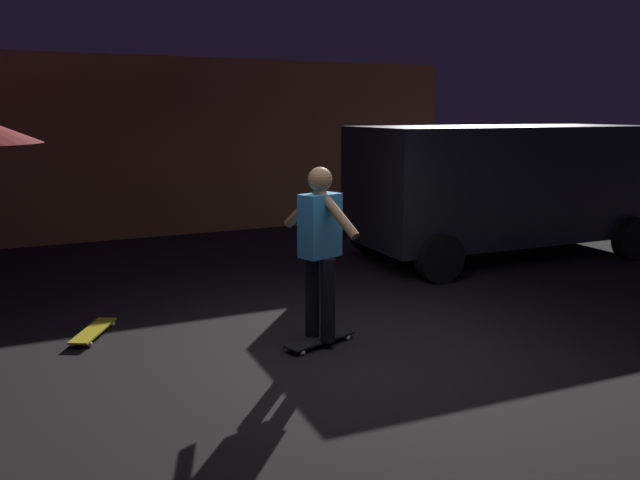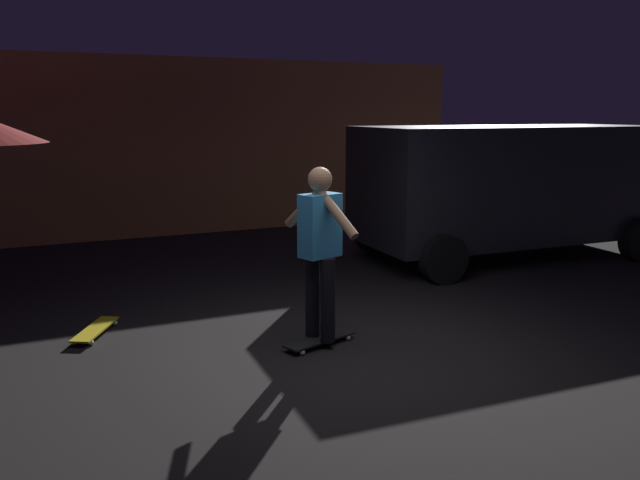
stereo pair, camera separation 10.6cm
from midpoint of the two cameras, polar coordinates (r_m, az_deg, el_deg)
ground_plane at (r=5.95m, az=3.42°, el=-10.83°), size 28.00×28.00×0.00m
low_building at (r=13.98m, az=-14.80°, el=8.35°), size 11.71×4.15×3.21m
parked_van at (r=10.32m, az=16.62°, el=4.85°), size 4.68×2.36×2.03m
skateboard_ridden at (r=6.33m, az=0.49°, el=-8.87°), size 0.80×0.43×0.07m
skateboard_spare at (r=6.98m, az=-18.93°, el=-7.54°), size 0.55×0.78×0.07m
skater at (r=6.06m, az=0.50°, el=-0.12°), size 0.43×0.96×1.67m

